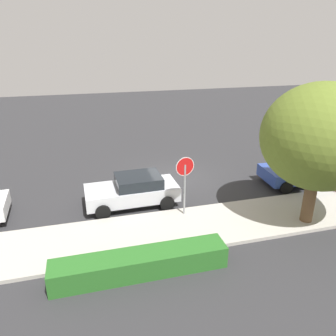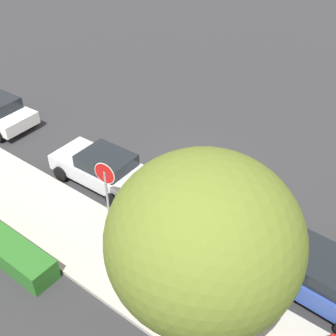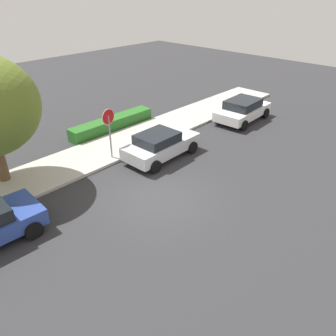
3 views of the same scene
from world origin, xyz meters
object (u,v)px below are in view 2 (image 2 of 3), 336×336
(parked_car_silver, at_px, (103,168))
(parked_car_blue, at_px, (319,274))
(stop_sign, at_px, (106,184))
(street_tree_near_corner, at_px, (204,241))

(parked_car_silver, distance_m, parked_car_blue, 8.64)
(stop_sign, height_order, parked_car_blue, stop_sign)
(stop_sign, bearing_deg, parked_car_blue, -166.02)
(parked_car_silver, bearing_deg, parked_car_blue, -179.51)
(stop_sign, bearing_deg, street_tree_near_corner, 161.34)
(street_tree_near_corner, bearing_deg, parked_car_blue, -121.22)
(stop_sign, relative_size, parked_car_silver, 0.65)
(parked_car_blue, xyz_separation_m, street_tree_near_corner, (2.00, 3.30, 2.87))
(stop_sign, distance_m, street_tree_near_corner, 5.33)
(parked_car_silver, height_order, parked_car_blue, parked_car_silver)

